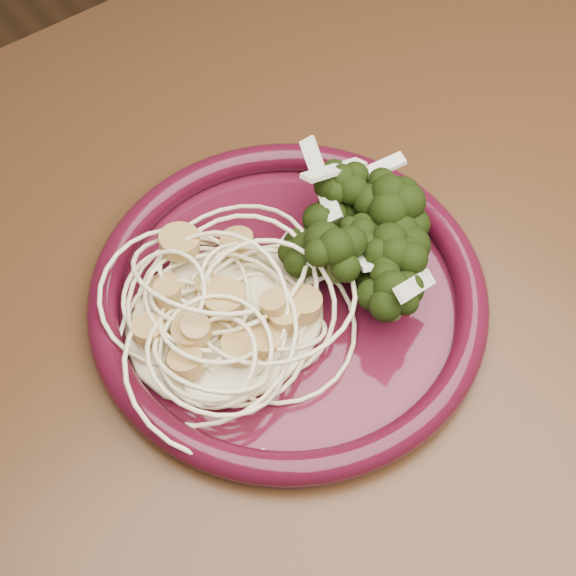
{
  "coord_description": "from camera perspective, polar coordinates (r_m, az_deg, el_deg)",
  "views": [
    {
      "loc": [
        -0.13,
        -0.24,
        1.25
      ],
      "look_at": [
        0.06,
        0.01,
        0.77
      ],
      "focal_mm": 50.0,
      "sensor_mm": 36.0,
      "label": 1
    }
  ],
  "objects": [
    {
      "name": "dining_table",
      "position": [
        0.66,
        -3.53,
        -9.09
      ],
      "size": [
        1.2,
        0.8,
        0.75
      ],
      "color": "#472814",
      "rests_on": "ground"
    },
    {
      "name": "scallop_cluster",
      "position": [
        0.53,
        -4.75,
        0.47
      ],
      "size": [
        0.16,
        0.16,
        0.05
      ],
      "primitive_type": null,
      "rotation": [
        0.0,
        0.0,
        -0.17
      ],
      "color": "tan",
      "rests_on": "spaghetti_pile"
    },
    {
      "name": "onion_garnish",
      "position": [
        0.56,
        5.52,
        4.95
      ],
      "size": [
        0.08,
        0.11,
        0.06
      ],
      "primitive_type": null,
      "rotation": [
        0.0,
        0.0,
        -0.17
      ],
      "color": "#EFEEC9",
      "rests_on": "broccoli_pile"
    },
    {
      "name": "broccoli_pile",
      "position": [
        0.58,
        5.26,
        2.98
      ],
      "size": [
        0.11,
        0.16,
        0.05
      ],
      "primitive_type": "ellipsoid",
      "rotation": [
        0.0,
        0.0,
        -0.17
      ],
      "color": "black",
      "rests_on": "dinner_plate"
    },
    {
      "name": "dinner_plate",
      "position": [
        0.58,
        -0.0,
        -0.51
      ],
      "size": [
        0.33,
        0.33,
        0.02
      ],
      "rotation": [
        0.0,
        0.0,
        -0.17
      ],
      "color": "#430C1B",
      "rests_on": "dining_table"
    },
    {
      "name": "spaghetti_pile",
      "position": [
        0.56,
        -4.47,
        -1.8
      ],
      "size": [
        0.17,
        0.15,
        0.03
      ],
      "primitive_type": "ellipsoid",
      "rotation": [
        0.0,
        0.0,
        -0.17
      ],
      "color": "#F5E6AF",
      "rests_on": "dinner_plate"
    }
  ]
}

